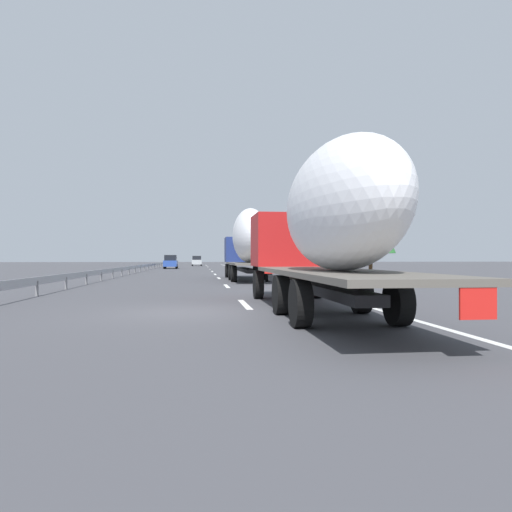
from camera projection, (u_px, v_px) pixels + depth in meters
ground_plane at (196, 271)px, 52.73m from camera, size 260.00×260.00×0.00m
lane_stripe_0 at (245, 304)px, 15.23m from camera, size 3.20×0.20×0.01m
lane_stripe_1 at (227, 286)px, 25.11m from camera, size 3.20×0.20×0.01m
lane_stripe_2 at (219, 278)px, 35.10m from camera, size 3.20×0.20×0.01m
lane_stripe_3 at (215, 274)px, 43.24m from camera, size 3.20×0.20×0.01m
lane_stripe_4 at (212, 271)px, 53.01m from camera, size 3.20×0.20×0.01m
lane_stripe_5 at (210, 269)px, 62.81m from camera, size 3.20×0.20×0.01m
lane_stripe_6 at (210, 269)px, 63.73m from camera, size 3.20×0.20×0.01m
lane_stripe_7 at (208, 267)px, 79.55m from camera, size 3.20×0.20×0.01m
lane_stripe_8 at (206, 266)px, 93.20m from camera, size 3.20×0.20×0.01m
lane_stripe_9 at (206, 265)px, 100.22m from camera, size 3.20×0.20×0.01m
edge_line_right at (241, 270)px, 58.36m from camera, size 110.00×0.20×0.01m
truck_lead at (248, 242)px, 31.72m from camera, size 12.48×2.55×4.71m
truck_trailing at (324, 224)px, 12.40m from camera, size 13.50×2.55×4.22m
car_blue_sedan at (171, 262)px, 66.30m from camera, size 4.52×1.86×1.93m
car_silver_hatch at (197, 261)px, 90.11m from camera, size 4.28×1.87×1.92m
road_sign at (259, 252)px, 50.48m from camera, size 0.10×0.90×3.10m
tree_0 at (371, 223)px, 30.36m from camera, size 3.15×3.15×5.68m
tree_1 at (287, 238)px, 65.38m from camera, size 3.10×3.10×7.35m
tree_2 at (275, 237)px, 58.87m from camera, size 2.82×2.82×6.74m
tree_3 at (269, 239)px, 69.10m from camera, size 3.39×3.39×6.91m
guardrail_median at (144, 266)px, 54.99m from camera, size 94.00×0.10×0.76m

